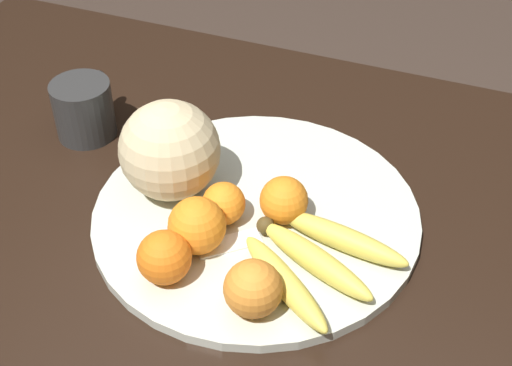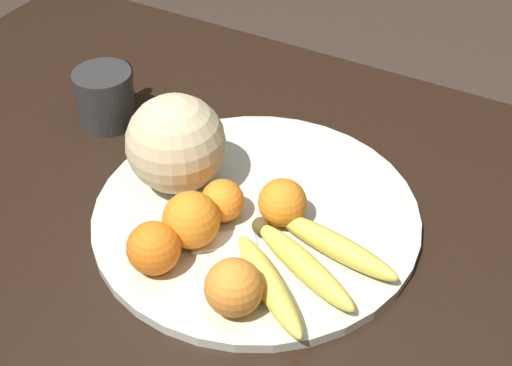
{
  "view_description": "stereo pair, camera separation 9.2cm",
  "coord_description": "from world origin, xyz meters",
  "px_view_note": "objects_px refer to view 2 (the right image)",
  "views": [
    {
      "loc": [
        0.32,
        -0.65,
        1.4
      ],
      "look_at": [
        0.07,
        -0.0,
        0.8
      ],
      "focal_mm": 50.0,
      "sensor_mm": 36.0,
      "label": 1
    },
    {
      "loc": [
        0.4,
        -0.61,
        1.4
      ],
      "look_at": [
        0.07,
        -0.0,
        0.8
      ],
      "focal_mm": 50.0,
      "sensor_mm": 36.0,
      "label": 2
    }
  ],
  "objects_px": {
    "banana_bunch": "(303,264)",
    "produce_tag": "(223,241)",
    "kitchen_table": "(217,255)",
    "orange_front_right": "(234,287)",
    "fruit_bowl": "(256,215)",
    "orange_back_left": "(154,248)",
    "melon": "(178,142)",
    "orange_front_left": "(191,220)",
    "orange_back_right": "(281,204)",
    "orange_mid_center": "(223,201)",
    "ceramic_mug": "(106,96)"
  },
  "relations": [
    {
      "from": "orange_front_right",
      "to": "orange_back_right",
      "type": "bearing_deg",
      "value": 96.86
    },
    {
      "from": "banana_bunch",
      "to": "orange_back_right",
      "type": "relative_size",
      "value": 3.3
    },
    {
      "from": "kitchen_table",
      "to": "produce_tag",
      "type": "relative_size",
      "value": 15.65
    },
    {
      "from": "orange_back_left",
      "to": "produce_tag",
      "type": "relative_size",
      "value": 0.8
    },
    {
      "from": "orange_front_right",
      "to": "orange_back_left",
      "type": "distance_m",
      "value": 0.12
    },
    {
      "from": "orange_front_right",
      "to": "produce_tag",
      "type": "height_order",
      "value": "orange_front_right"
    },
    {
      "from": "orange_front_right",
      "to": "orange_back_left",
      "type": "height_order",
      "value": "orange_front_right"
    },
    {
      "from": "orange_back_left",
      "to": "ceramic_mug",
      "type": "relative_size",
      "value": 0.53
    },
    {
      "from": "banana_bunch",
      "to": "produce_tag",
      "type": "height_order",
      "value": "banana_bunch"
    },
    {
      "from": "kitchen_table",
      "to": "banana_bunch",
      "type": "xyz_separation_m",
      "value": [
        0.17,
        -0.07,
        0.14
      ]
    },
    {
      "from": "melon",
      "to": "orange_back_left",
      "type": "height_order",
      "value": "melon"
    },
    {
      "from": "banana_bunch",
      "to": "orange_mid_center",
      "type": "distance_m",
      "value": 0.14
    },
    {
      "from": "orange_front_left",
      "to": "produce_tag",
      "type": "xyz_separation_m",
      "value": [
        0.03,
        0.02,
        -0.04
      ]
    },
    {
      "from": "banana_bunch",
      "to": "orange_mid_center",
      "type": "height_order",
      "value": "orange_mid_center"
    },
    {
      "from": "orange_front_left",
      "to": "orange_back_right",
      "type": "relative_size",
      "value": 1.15
    },
    {
      "from": "kitchen_table",
      "to": "banana_bunch",
      "type": "distance_m",
      "value": 0.23
    },
    {
      "from": "kitchen_table",
      "to": "orange_back_left",
      "type": "distance_m",
      "value": 0.21
    },
    {
      "from": "melon",
      "to": "orange_front_left",
      "type": "relative_size",
      "value": 1.86
    },
    {
      "from": "kitchen_table",
      "to": "orange_front_right",
      "type": "distance_m",
      "value": 0.25
    },
    {
      "from": "orange_front_right",
      "to": "orange_back_right",
      "type": "relative_size",
      "value": 1.08
    },
    {
      "from": "banana_bunch",
      "to": "produce_tag",
      "type": "relative_size",
      "value": 2.54
    },
    {
      "from": "banana_bunch",
      "to": "ceramic_mug",
      "type": "distance_m",
      "value": 0.45
    },
    {
      "from": "fruit_bowl",
      "to": "orange_front_right",
      "type": "distance_m",
      "value": 0.17
    },
    {
      "from": "orange_mid_center",
      "to": "produce_tag",
      "type": "height_order",
      "value": "orange_mid_center"
    },
    {
      "from": "orange_back_left",
      "to": "orange_front_left",
      "type": "bearing_deg",
      "value": 75.9
    },
    {
      "from": "fruit_bowl",
      "to": "kitchen_table",
      "type": "bearing_deg",
      "value": 179.41
    },
    {
      "from": "produce_tag",
      "to": "orange_back_left",
      "type": "bearing_deg",
      "value": -163.13
    },
    {
      "from": "orange_front_left",
      "to": "orange_back_right",
      "type": "xyz_separation_m",
      "value": [
        0.08,
        0.09,
        -0.0
      ]
    },
    {
      "from": "orange_front_right",
      "to": "ceramic_mug",
      "type": "relative_size",
      "value": 0.55
    },
    {
      "from": "orange_back_left",
      "to": "orange_back_right",
      "type": "distance_m",
      "value": 0.18
    },
    {
      "from": "produce_tag",
      "to": "orange_back_right",
      "type": "bearing_deg",
      "value": 14.2
    },
    {
      "from": "fruit_bowl",
      "to": "ceramic_mug",
      "type": "relative_size",
      "value": 3.49
    },
    {
      "from": "banana_bunch",
      "to": "orange_mid_center",
      "type": "xyz_separation_m",
      "value": [
        -0.14,
        0.04,
        0.01
      ]
    },
    {
      "from": "kitchen_table",
      "to": "orange_front_right",
      "type": "xyz_separation_m",
      "value": [
        0.12,
        -0.16,
        0.15
      ]
    },
    {
      "from": "fruit_bowl",
      "to": "banana_bunch",
      "type": "xyz_separation_m",
      "value": [
        0.1,
        -0.07,
        0.02
      ]
    },
    {
      "from": "fruit_bowl",
      "to": "orange_back_left",
      "type": "distance_m",
      "value": 0.16
    },
    {
      "from": "orange_front_left",
      "to": "ceramic_mug",
      "type": "height_order",
      "value": "ceramic_mug"
    },
    {
      "from": "banana_bunch",
      "to": "orange_back_left",
      "type": "relative_size",
      "value": 3.18
    },
    {
      "from": "ceramic_mug",
      "to": "orange_back_right",
      "type": "bearing_deg",
      "value": -14.42
    },
    {
      "from": "fruit_bowl",
      "to": "produce_tag",
      "type": "distance_m",
      "value": 0.07
    },
    {
      "from": "orange_mid_center",
      "to": "orange_back_left",
      "type": "bearing_deg",
      "value": -102.48
    },
    {
      "from": "banana_bunch",
      "to": "produce_tag",
      "type": "xyz_separation_m",
      "value": [
        -0.11,
        -0.0,
        -0.01
      ]
    },
    {
      "from": "produce_tag",
      "to": "ceramic_mug",
      "type": "height_order",
      "value": "ceramic_mug"
    },
    {
      "from": "orange_back_left",
      "to": "fruit_bowl",
      "type": "bearing_deg",
      "value": 68.08
    },
    {
      "from": "orange_front_right",
      "to": "banana_bunch",
      "type": "bearing_deg",
      "value": 61.91
    },
    {
      "from": "kitchen_table",
      "to": "orange_front_right",
      "type": "relative_size",
      "value": 18.91
    },
    {
      "from": "melon",
      "to": "orange_back_left",
      "type": "distance_m",
      "value": 0.17
    },
    {
      "from": "produce_tag",
      "to": "kitchen_table",
      "type": "bearing_deg",
      "value": 88.51
    },
    {
      "from": "banana_bunch",
      "to": "produce_tag",
      "type": "bearing_deg",
      "value": -155.77
    },
    {
      "from": "orange_front_right",
      "to": "produce_tag",
      "type": "distance_m",
      "value": 0.11
    }
  ]
}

